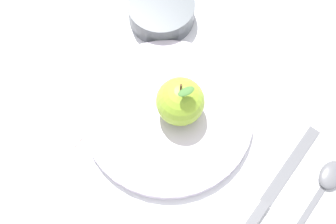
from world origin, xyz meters
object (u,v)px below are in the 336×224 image
at_px(apple, 180,101).
at_px(side_bowl, 161,10).
at_px(dinner_plate, 168,115).
at_px(spoon, 325,185).
at_px(linen_napkin, 86,84).
at_px(knife, 269,197).

relative_size(apple, side_bowl, 0.79).
relative_size(dinner_plate, spoon, 1.54).
distance_m(spoon, linen_napkin, 0.40).
distance_m(side_bowl, spoon, 0.38).
bearing_deg(apple, dinner_plate, -125.35).
xyz_separation_m(dinner_plate, linen_napkin, (-0.13, -0.06, -0.01)).
distance_m(knife, linen_napkin, 0.33).
relative_size(knife, linen_napkin, 1.18).
xyz_separation_m(dinner_plate, side_bowl, (-0.14, 0.12, 0.01)).
relative_size(dinner_plate, linen_napkin, 1.38).
bearing_deg(side_bowl, dinner_plate, -38.63).
distance_m(apple, spoon, 0.24).
relative_size(spoon, linen_napkin, 0.89).
bearing_deg(spoon, linen_napkin, -156.87).
bearing_deg(side_bowl, apple, -33.09).
bearing_deg(linen_napkin, spoon, 23.13).
bearing_deg(knife, apple, -177.41).
bearing_deg(dinner_plate, spoon, 22.42).
bearing_deg(linen_napkin, dinner_plate, 24.37).
bearing_deg(spoon, side_bowl, 177.09).
xyz_separation_m(spoon, linen_napkin, (-0.36, -0.16, -0.00)).
xyz_separation_m(side_bowl, linen_napkin, (0.01, -0.17, -0.02)).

